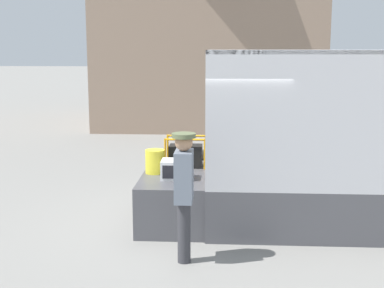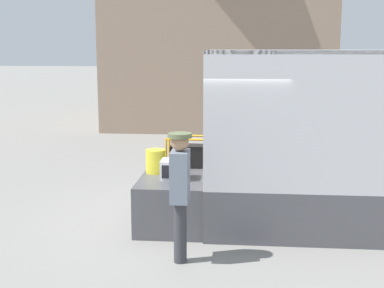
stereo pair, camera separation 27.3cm
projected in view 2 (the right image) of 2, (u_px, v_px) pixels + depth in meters
ground_plane at (208, 220)px, 9.26m from camera, size 160.00×160.00×0.00m
tailgate_deck at (176, 196)px, 9.24m from camera, size 1.11×2.24×0.82m
microwave at (175, 169)px, 8.76m from camera, size 0.45×0.41×0.31m
portable_generator at (188, 155)px, 9.65m from camera, size 0.74×0.45×0.55m
orange_bucket at (156, 161)px, 9.17m from camera, size 0.33×0.33×0.41m
worker_person at (180, 183)px, 7.24m from camera, size 0.33×0.44×1.81m
house_backdrop at (221, 5)px, 21.21m from camera, size 8.54×7.95×9.09m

